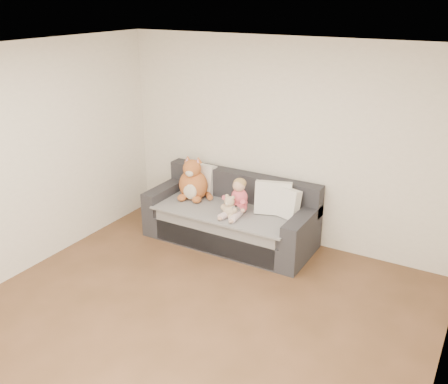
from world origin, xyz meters
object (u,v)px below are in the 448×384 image
(sippy_cup, at_px, (232,211))
(sofa, at_px, (231,218))
(toddler, at_px, (238,199))
(teddy_bear, at_px, (229,208))
(plush_cat, at_px, (193,183))

(sippy_cup, bearing_deg, sofa, 121.65)
(sippy_cup, bearing_deg, toddler, 66.45)
(sofa, height_order, toddler, toddler)
(sofa, bearing_deg, teddy_bear, -65.20)
(sippy_cup, bearing_deg, plush_cat, 162.75)
(toddler, height_order, teddy_bear, toddler)
(teddy_bear, bearing_deg, sippy_cup, 90.11)
(sofa, bearing_deg, sippy_cup, -58.35)
(sofa, relative_size, toddler, 4.69)
(sofa, relative_size, teddy_bear, 7.41)
(plush_cat, height_order, teddy_bear, plush_cat)
(sofa, distance_m, plush_cat, 0.71)
(sofa, bearing_deg, plush_cat, 179.09)
(plush_cat, bearing_deg, teddy_bear, -34.26)
(plush_cat, height_order, sippy_cup, plush_cat)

